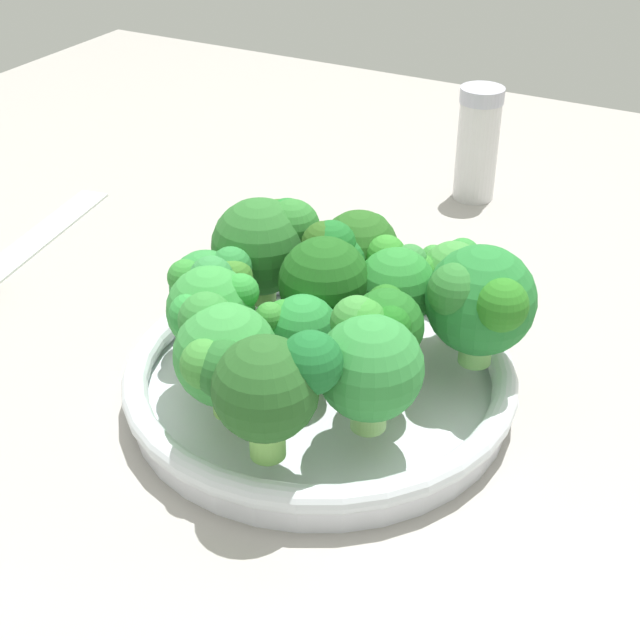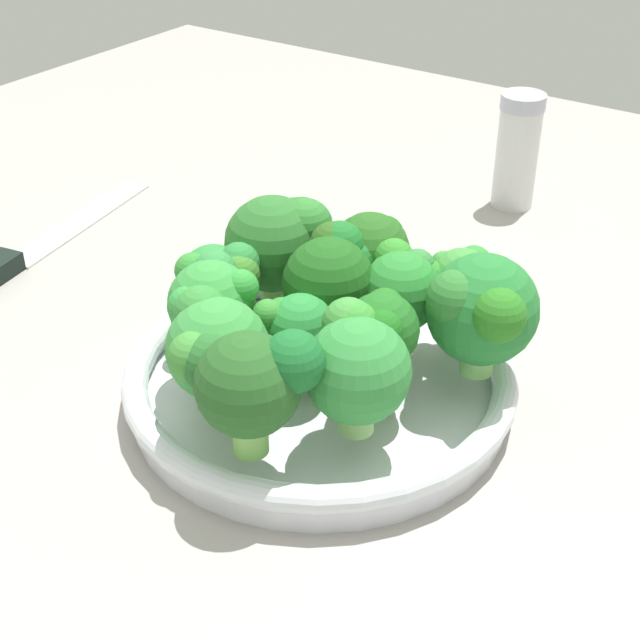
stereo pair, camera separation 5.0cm
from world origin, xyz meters
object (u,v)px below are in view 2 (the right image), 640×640
Objects in this scene: broccoli_floret_1 at (211,302)px; broccoli_floret_8 at (281,239)px; broccoli_floret_0 at (250,379)px; broccoli_floret_12 at (462,283)px; broccoli_floret_10 at (481,310)px; knife at (14,260)px; broccoli_floret_2 at (298,330)px; broccoli_floret_6 at (367,252)px; broccoli_floret_7 at (219,278)px; broccoli_floret_9 at (356,364)px; bowl at (320,380)px; broccoli_floret_4 at (404,288)px; broccoli_floret_11 at (326,275)px; broccoli_floret_3 at (214,347)px; broccoli_floret_5 at (380,333)px; pepper_shaker at (517,151)px.

broccoli_floret_8 reaches higher than broccoli_floret_1.
broccoli_floret_12 is at bearing 167.56° from broccoli_floret_0.
knife is (3.58, -37.73, -6.81)cm from broccoli_floret_10.
broccoli_floret_2 is 0.90× the size of broccoli_floret_12.
broccoli_floret_7 is (7.08, -6.53, -0.72)cm from broccoli_floret_6.
broccoli_floret_1 is 25.31cm from knife.
broccoli_floret_9 is (3.78, 12.65, 0.67)cm from broccoli_floret_7.
broccoli_floret_7 is 0.22× the size of knife.
bowl is 9.04cm from broccoli_floret_7.
bowl is 3.47× the size of broccoli_floret_9.
broccoli_floret_10 reaches higher than broccoli_floret_4.
broccoli_floret_7 is (0.16, -7.62, 4.86)cm from bowl.
knife is (4.56, -22.76, -6.61)cm from broccoli_floret_8.
broccoli_floret_4 is at bearing 116.77° from broccoli_floret_11.
broccoli_floret_3 is (-1.74, -3.93, -0.45)cm from broccoli_floret_0.
broccoli_floret_5 is (5.41, 1.63, 0.18)cm from broccoli_floret_4.
bowl is 4.65× the size of broccoli_floret_2.
pepper_shaker is at bearing -178.67° from broccoli_floret_11.
broccoli_floret_3 is 13.85cm from broccoli_floret_6.
pepper_shaker is (-28.82, -10.47, -2.27)cm from broccoli_floret_10.
broccoli_floret_6 reaches higher than broccoli_floret_7.
bowl is at bearing 8.94° from broccoli_floret_6.
broccoli_floret_9 is at bearing -1.11° from broccoli_floret_12.
broccoli_floret_0 is 0.28× the size of knife.
broccoli_floret_2 is 5.14cm from broccoli_floret_5.
broccoli_floret_3 is 16.68cm from broccoli_floret_12.
broccoli_floret_12 is (-16.58, 3.66, -1.02)cm from broccoli_floret_0.
broccoli_floret_6 is 5.85cm from broccoli_floret_8.
broccoli_floret_6 reaches higher than bowl.
bowl is 29.44cm from knife.
broccoli_floret_9 reaches higher than knife.
broccoli_floret_9 is 9.32cm from broccoli_floret_11.
broccoli_floret_1 is 0.98× the size of broccoli_floret_3.
broccoli_floret_4 is (-11.78, 5.15, -0.24)cm from broccoli_floret_3.
broccoli_floret_7 is 13.22cm from broccoli_floret_9.
broccoli_floret_11 reaches higher than broccoli_floret_7.
broccoli_floret_7 is (-6.71, -5.29, -0.58)cm from broccoli_floret_3.
broccoli_floret_6 is at bearing 107.51° from broccoli_floret_8.
broccoli_floret_4 reaches higher than knife.
bowl is 0.91× the size of knife.
broccoli_floret_8 is at bearing -93.75° from broccoli_floret_10.
broccoli_floret_5 is (-8.11, 2.84, -0.50)cm from broccoli_floret_0.
broccoli_floret_0 is at bearing -27.67° from broccoli_floret_10.
knife is (-4.54, -34.45, -6.45)cm from broccoli_floret_9.
broccoli_floret_2 is 7.31cm from broccoli_floret_7.
broccoli_floret_11 reaches higher than broccoli_floret_9.
broccoli_floret_2 is at bearing 2.80° from pepper_shaker.
broccoli_floret_4 is at bearing -97.53° from broccoli_floret_10.
broccoli_floret_1 is 4.16cm from broccoli_floret_7.
broccoli_floret_5 is 0.91× the size of broccoli_floret_11.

